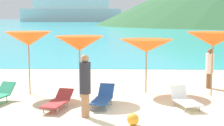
% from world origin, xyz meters
% --- Properties ---
extents(ground_plane, '(50.00, 100.00, 0.30)m').
position_xyz_m(ground_plane, '(0.00, 10.00, -0.15)').
color(ground_plane, beige).
extents(ocean_water, '(650.00, 440.00, 0.02)m').
position_xyz_m(ocean_water, '(0.00, 229.14, 0.01)').
color(ocean_water, '#2DADBC').
rests_on(ocean_water, ground_plane).
extents(umbrella_0, '(1.88, 1.88, 2.38)m').
position_xyz_m(umbrella_0, '(-4.45, 2.84, 2.11)').
color(umbrella_0, '#9E7F59').
rests_on(umbrella_0, ground_plane).
extents(umbrella_1, '(1.90, 1.90, 2.24)m').
position_xyz_m(umbrella_1, '(-2.48, 2.39, 1.97)').
color(umbrella_1, '#9E7F59').
rests_on(umbrella_1, ground_plane).
extents(umbrella_2, '(2.21, 2.21, 2.07)m').
position_xyz_m(umbrella_2, '(-0.03, 3.30, 1.82)').
color(umbrella_2, '#9E7F59').
rests_on(umbrella_2, ground_plane).
extents(umbrella_3, '(1.98, 1.98, 2.37)m').
position_xyz_m(umbrella_3, '(2.36, 2.80, 2.11)').
color(umbrella_3, '#9E7F59').
rests_on(umbrella_3, ground_plane).
extents(lounge_chair_0, '(0.86, 1.62, 0.52)m').
position_xyz_m(lounge_chair_0, '(-2.99, 0.79, 0.26)').
color(lounge_chair_0, '#A53333').
rests_on(lounge_chair_0, ground_plane).
extents(lounge_chair_1, '(0.90, 1.41, 0.64)m').
position_xyz_m(lounge_chair_1, '(1.07, 1.07, 0.28)').
color(lounge_chair_1, white).
rests_on(lounge_chair_1, ground_plane).
extents(lounge_chair_4, '(0.75, 1.55, 0.65)m').
position_xyz_m(lounge_chair_4, '(-1.57, 1.13, 0.31)').
color(lounge_chair_4, '#1E478C').
rests_on(lounge_chair_4, ground_plane).
extents(beachgoer_0, '(0.33, 0.33, 1.84)m').
position_xyz_m(beachgoer_0, '(-2.02, -0.07, 0.98)').
color(beachgoer_0, '#A3704C').
rests_on(beachgoer_0, ground_plane).
extents(beachgoer_1, '(0.33, 0.33, 1.64)m').
position_xyz_m(beachgoer_1, '(2.62, 4.17, 0.86)').
color(beachgoer_1, brown).
rests_on(beachgoer_1, ground_plane).
extents(beach_ball, '(0.33, 0.33, 0.33)m').
position_xyz_m(beach_ball, '(-0.65, -0.79, 0.17)').
color(beach_ball, orange).
rests_on(beach_ball, ground_plane).
extents(cruise_ship, '(66.52, 15.67, 24.96)m').
position_xyz_m(cruise_ship, '(-35.42, 218.10, 9.73)').
color(cruise_ship, silver).
rests_on(cruise_ship, ocean_water).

